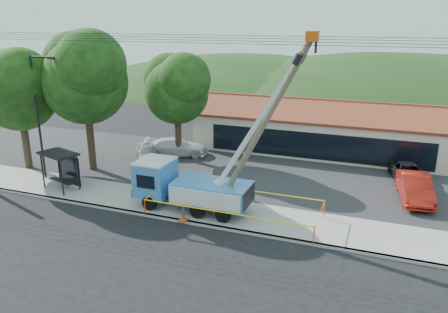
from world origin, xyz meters
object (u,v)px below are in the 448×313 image
at_px(car_red, 413,201).
at_px(car_dark, 407,182).
at_px(car_silver, 148,161).
at_px(leaning_pole, 263,125).
at_px(utility_truck, 190,184).
at_px(bus_shelter, 61,162).
at_px(car_white, 177,157).

bearing_deg(car_red, car_dark, 88.10).
bearing_deg(car_silver, car_red, -37.80).
bearing_deg(car_dark, car_silver, 176.41).
distance_m(leaning_pole, car_red, 12.21).
bearing_deg(car_silver, utility_truck, -80.15).
relative_size(bus_shelter, car_silver, 0.73).
height_order(leaning_pole, car_silver, leaning_pole).
distance_m(utility_truck, car_dark, 16.30).
distance_m(car_silver, car_white, 2.63).
relative_size(car_white, car_dark, 1.17).
relative_size(utility_truck, car_silver, 2.59).
relative_size(utility_truck, car_red, 2.12).
relative_size(car_red, car_white, 0.96).
bearing_deg(car_silver, car_white, 16.51).
bearing_deg(car_white, car_silver, 118.45).
xyz_separation_m(leaning_pole, bus_shelter, (-14.19, 0.10, -3.80)).
height_order(bus_shelter, car_red, bus_shelter).
bearing_deg(car_dark, car_white, 170.73).
xyz_separation_m(leaning_pole, car_dark, (8.09, 10.25, -5.86)).
xyz_separation_m(leaning_pole, car_white, (-10.40, 9.82, -5.86)).
distance_m(bus_shelter, car_white, 10.63).
xyz_separation_m(car_silver, car_white, (1.65, 2.05, 0.00)).
relative_size(leaning_pole, car_white, 2.00).
height_order(bus_shelter, car_dark, bus_shelter).
relative_size(utility_truck, leaning_pole, 1.02).
xyz_separation_m(car_red, car_dark, (-0.34, 3.63, 0.00)).
bearing_deg(car_red, car_silver, 169.58).
distance_m(utility_truck, car_silver, 10.88).
distance_m(leaning_pole, car_dark, 14.31).
relative_size(utility_truck, bus_shelter, 3.52).
xyz_separation_m(bus_shelter, car_dark, (22.28, 10.15, -2.05)).
height_order(bus_shelter, car_white, bus_shelter).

